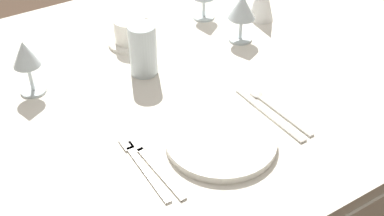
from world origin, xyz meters
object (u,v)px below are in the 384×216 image
object	(u,v)px
fork_outer	(154,165)
coffee_cup_left	(130,30)
wine_glass_left	(25,57)
wine_glass_right	(242,9)
fork_inner	(142,166)
spoon_soup	(272,106)
drink_tumbler	(143,53)
dinner_plate	(221,141)
dinner_knife	(271,115)

from	to	relation	value
fork_outer	coffee_cup_left	size ratio (longest dim) A/B	1.89
coffee_cup_left	wine_glass_left	bearing A→B (deg)	-166.15
coffee_cup_left	wine_glass_right	distance (m)	0.32
fork_inner	spoon_soup	bearing A→B (deg)	1.97
drink_tumbler	fork_inner	bearing A→B (deg)	-118.73
dinner_plate	fork_outer	world-z (taller)	dinner_plate
fork_outer	wine_glass_right	distance (m)	0.57
wine_glass_left	wine_glass_right	distance (m)	0.59
spoon_soup	wine_glass_left	distance (m)	0.60
fork_inner	wine_glass_right	distance (m)	0.58
dinner_knife	coffee_cup_left	xyz separation A→B (m)	(-0.13, 0.47, 0.04)
dinner_plate	fork_outer	distance (m)	0.16
coffee_cup_left	drink_tumbler	world-z (taller)	drink_tumbler
wine_glass_left	fork_inner	bearing A→B (deg)	-74.30
spoon_soup	drink_tumbler	size ratio (longest dim) A/B	1.54
dinner_knife	wine_glass_right	distance (m)	0.36
dinner_knife	spoon_soup	distance (m)	0.04
dinner_plate	spoon_soup	size ratio (longest dim) A/B	1.16
spoon_soup	wine_glass_left	size ratio (longest dim) A/B	1.47
spoon_soup	drink_tumbler	bearing A→B (deg)	122.92
spoon_soup	wine_glass_left	bearing A→B (deg)	141.79
wine_glass_right	drink_tumbler	size ratio (longest dim) A/B	1.00
dinner_knife	spoon_soup	bearing A→B (deg)	43.75
spoon_soup	coffee_cup_left	bearing A→B (deg)	109.22
fork_inner	drink_tumbler	world-z (taller)	drink_tumbler
coffee_cup_left	wine_glass_left	size ratio (longest dim) A/B	0.77
wine_glass_left	wine_glass_right	size ratio (longest dim) A/B	1.04
drink_tumbler	spoon_soup	bearing A→B (deg)	-57.08
dinner_plate	dinner_knife	world-z (taller)	dinner_plate
dinner_knife	coffee_cup_left	bearing A→B (deg)	105.38
coffee_cup_left	wine_glass_left	world-z (taller)	wine_glass_left
spoon_soup	coffee_cup_left	size ratio (longest dim) A/B	1.92
spoon_soup	drink_tumbler	world-z (taller)	drink_tumbler
coffee_cup_left	wine_glass_right	xyz separation A→B (m)	(0.27, -0.15, 0.05)
coffee_cup_left	drink_tumbler	bearing A→B (deg)	-103.73
wine_glass_left	dinner_knife	bearing A→B (deg)	-41.65
fork_outer	wine_glass_right	size ratio (longest dim) A/B	1.51
dinner_knife	wine_glass_left	bearing A→B (deg)	138.35
fork_inner	dinner_knife	xyz separation A→B (m)	(0.33, -0.01, -0.00)
coffee_cup_left	wine_glass_left	xyz separation A→B (m)	(-0.31, -0.08, 0.06)
wine_glass_left	drink_tumbler	distance (m)	0.29
fork_outer	fork_inner	size ratio (longest dim) A/B	0.97
fork_outer	spoon_soup	size ratio (longest dim) A/B	0.98
dinner_knife	wine_glass_left	distance (m)	0.60
coffee_cup_left	drink_tumbler	xyz separation A→B (m)	(-0.04, -0.15, 0.02)
dinner_plate	dinner_knife	size ratio (longest dim) A/B	1.05
fork_inner	dinner_knife	size ratio (longest dim) A/B	0.92
wine_glass_left	wine_glass_right	bearing A→B (deg)	-6.92
wine_glass_right	wine_glass_left	bearing A→B (deg)	173.08
fork_outer	fork_inner	xyz separation A→B (m)	(-0.02, 0.01, 0.00)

